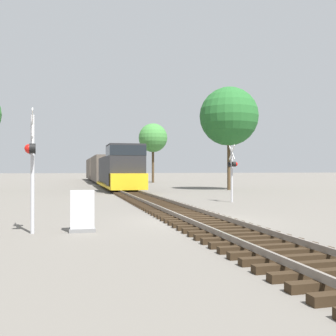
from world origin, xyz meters
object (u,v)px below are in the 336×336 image
at_px(freight_train, 104,170).
at_px(tree_far_right, 229,116).
at_px(tree_deep_background, 153,138).
at_px(crossing_signal_near, 32,157).
at_px(relay_cabinet, 82,211).
at_px(crossing_signal_far, 232,167).

xyz_separation_m(freight_train, tree_far_right, (10.20, -20.95, 5.12)).
bearing_deg(tree_deep_background, crossing_signal_near, -106.47).
height_order(freight_train, crossing_signal_near, freight_train).
bearing_deg(relay_cabinet, tree_far_right, 57.23).
relative_size(freight_train, crossing_signal_far, 14.46).
bearing_deg(crossing_signal_near, freight_train, 167.62).
bearing_deg(freight_train, tree_deep_background, 8.80).
distance_m(crossing_signal_near, crossing_signal_far, 14.13).
relative_size(relay_cabinet, tree_deep_background, 0.15).
height_order(freight_train, relay_cabinet, freight_train).
bearing_deg(crossing_signal_near, relay_cabinet, 84.75).
relative_size(freight_train, crossing_signal_near, 13.07).
bearing_deg(crossing_signal_far, crossing_signal_near, 133.57).
xyz_separation_m(relay_cabinet, tree_deep_background, (11.66, 44.60, 6.02)).
relative_size(crossing_signal_near, tree_deep_background, 0.43).
distance_m(relay_cabinet, tree_deep_background, 46.49).
xyz_separation_m(crossing_signal_far, tree_far_right, (5.36, 13.21, 4.98)).
height_order(freight_train, tree_far_right, tree_far_right).
height_order(relay_cabinet, tree_far_right, tree_far_right).
bearing_deg(tree_far_right, tree_deep_background, 97.27).
bearing_deg(freight_train, tree_far_right, -64.03).
height_order(crossing_signal_far, tree_deep_background, tree_deep_background).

